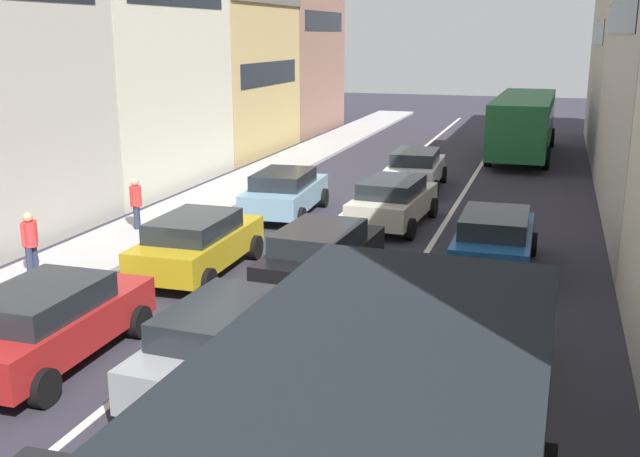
{
  "coord_description": "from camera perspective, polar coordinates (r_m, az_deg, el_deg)",
  "views": [
    {
      "loc": [
        4.79,
        -3.08,
        5.76
      ],
      "look_at": [
        0.0,
        12.0,
        1.6
      ],
      "focal_mm": 41.67,
      "sensor_mm": 36.0,
      "label": 1
    }
  ],
  "objects": [
    {
      "name": "wagon_right_lane_far",
      "position": [
        19.05,
        13.24,
        -0.77
      ],
      "size": [
        2.09,
        4.31,
        1.49
      ],
      "rotation": [
        0.0,
        0.0,
        1.58
      ],
      "color": "#194C8C",
      "rests_on": "ground"
    },
    {
      "name": "pedestrian_near_kerb",
      "position": [
        22.62,
        -13.95,
        2.0
      ],
      "size": [
        0.34,
        0.51,
        1.66
      ],
      "rotation": [
        0.0,
        0.0,
        3.52
      ],
      "color": "#262D47",
      "rests_on": "ground"
    },
    {
      "name": "pedestrian_mid_sidewalk",
      "position": [
        19.08,
        -21.37,
        -0.92
      ],
      "size": [
        0.34,
        0.54,
        1.66
      ],
      "rotation": [
        0.0,
        0.0,
        3.14
      ],
      "color": "#262D47",
      "rests_on": "ground"
    },
    {
      "name": "hatchback_centre_lane_third",
      "position": [
        17.23,
        0.11,
        -2.02
      ],
      "size": [
        2.24,
        4.38,
        1.49
      ],
      "rotation": [
        0.0,
        0.0,
        1.52
      ],
      "color": "black",
      "rests_on": "ground"
    },
    {
      "name": "building_row_left",
      "position": [
        28.98,
        -18.45,
        15.06
      ],
      "size": [
        7.2,
        43.9,
        14.16
      ],
      "rotation": [
        0.0,
        0.0,
        1.57
      ],
      "color": "#936B5B",
      "rests_on": "ground"
    },
    {
      "name": "coupe_centre_lane_fourth",
      "position": [
        22.92,
        5.63,
        2.16
      ],
      "size": [
        2.27,
        4.4,
        1.49
      ],
      "rotation": [
        0.0,
        0.0,
        1.51
      ],
      "color": "beige",
      "rests_on": "ground"
    },
    {
      "name": "lane_stripe_left",
      "position": [
        24.66,
        1.86,
        1.23
      ],
      "size": [
        0.16,
        60.0,
        0.01
      ],
      "primitive_type": "cube",
      "color": "silver",
      "rests_on": "ground"
    },
    {
      "name": "sedan_centre_lane_fifth",
      "position": [
        28.62,
        7.36,
        4.63
      ],
      "size": [
        2.21,
        4.37,
        1.49
      ],
      "rotation": [
        0.0,
        0.0,
        1.61
      ],
      "color": "silver",
      "rests_on": "ground"
    },
    {
      "name": "sedan_right_lane_behind_truck",
      "position": [
        13.77,
        10.52,
        -6.66
      ],
      "size": [
        2.12,
        4.33,
        1.49
      ],
      "rotation": [
        0.0,
        0.0,
        1.56
      ],
      "color": "#19592D",
      "rests_on": "ground"
    },
    {
      "name": "bus_mid_queue_primary",
      "position": [
        37.03,
        15.37,
        8.02
      ],
      "size": [
        2.92,
        10.54,
        2.9
      ],
      "rotation": [
        0.0,
        0.0,
        1.56
      ],
      "color": "#1E6033",
      "rests_on": "ground"
    },
    {
      "name": "lane_stripe_right",
      "position": [
        23.99,
        9.7,
        0.64
      ],
      "size": [
        0.16,
        60.0,
        0.01
      ],
      "primitive_type": "cube",
      "color": "silver",
      "rests_on": "ground"
    },
    {
      "name": "sedan_centre_lane_second",
      "position": [
        12.62,
        -6.95,
        -8.55
      ],
      "size": [
        2.23,
        4.38,
        1.49
      ],
      "rotation": [
        0.0,
        0.0,
        1.52
      ],
      "color": "gray",
      "rests_on": "ground"
    },
    {
      "name": "sedan_left_lane_third",
      "position": [
        18.49,
        -9.41,
        -1.04
      ],
      "size": [
        2.12,
        4.33,
        1.49
      ],
      "rotation": [
        0.0,
        0.0,
        1.59
      ],
      "color": "#B29319",
      "rests_on": "ground"
    },
    {
      "name": "sedan_left_lane_fourth",
      "position": [
        24.13,
        -2.71,
        2.85
      ],
      "size": [
        2.27,
        4.4,
        1.49
      ],
      "rotation": [
        0.0,
        0.0,
        1.63
      ],
      "color": "#759EB7",
      "rests_on": "ground"
    },
    {
      "name": "wagon_left_lane_second",
      "position": [
        14.17,
        -20.16,
        -6.72
      ],
      "size": [
        2.09,
        4.32,
        1.49
      ],
      "rotation": [
        0.0,
        0.0,
        1.58
      ],
      "color": "#A51E1E",
      "rests_on": "ground"
    },
    {
      "name": "sidewalk_left",
      "position": [
        26.4,
        -8.64,
        2.12
      ],
      "size": [
        2.6,
        64.0,
        0.14
      ],
      "primitive_type": "cube",
      "color": "#ABABAB",
      "rests_on": "ground"
    }
  ]
}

